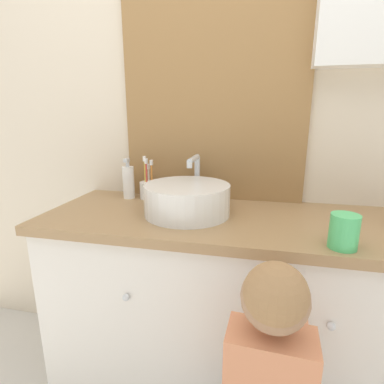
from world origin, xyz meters
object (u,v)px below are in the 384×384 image
sink_basin (188,198)px  drinking_cup (344,231)px  toothbrush_holder (148,189)px  soap_dispenser (128,182)px

sink_basin → drinking_cup: (0.50, -0.20, -0.01)m
toothbrush_holder → soap_dispenser: size_ratio=1.05×
sink_basin → soap_dispenser: (-0.31, 0.16, 0.01)m
sink_basin → soap_dispenser: 0.35m
toothbrush_holder → drinking_cup: size_ratio=1.92×
sink_basin → drinking_cup: 0.54m
sink_basin → soap_dispenser: size_ratio=2.06×
sink_basin → drinking_cup: sink_basin is taller
sink_basin → toothbrush_holder: sink_basin is taller
sink_basin → toothbrush_holder: 0.28m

